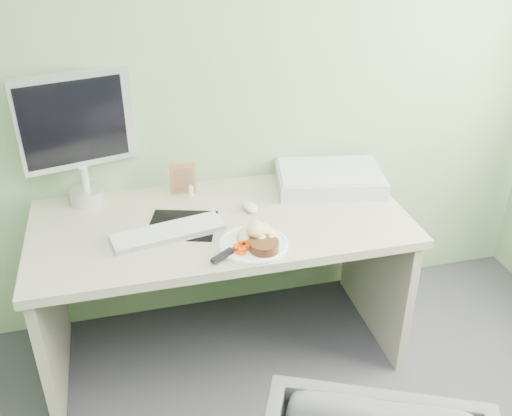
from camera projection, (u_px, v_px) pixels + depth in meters
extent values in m
plane|color=#81A070|center=(200.00, 52.00, 2.45)|extent=(3.50, 0.00, 3.50)
cube|color=#AEA592|center=(221.00, 223.00, 2.45)|extent=(1.60, 0.75, 0.04)
cube|color=#A1988A|center=(51.00, 318.00, 2.46)|extent=(0.04, 0.70, 0.69)
cube|color=#A1988A|center=(376.00, 268.00, 2.79)|extent=(0.04, 0.70, 0.69)
cylinder|color=white|center=(253.00, 245.00, 2.25)|extent=(0.28, 0.28, 0.01)
cylinder|color=black|center=(264.00, 246.00, 2.20)|extent=(0.15, 0.15, 0.04)
ellipsoid|color=tan|center=(258.00, 232.00, 2.25)|extent=(0.13, 0.10, 0.07)
cube|color=#F04005|center=(243.00, 246.00, 2.19)|extent=(0.08, 0.07, 0.04)
cube|color=silver|center=(247.00, 241.00, 2.24)|extent=(0.14, 0.11, 0.01)
cube|color=black|center=(222.00, 256.00, 2.15)|extent=(0.10, 0.08, 0.02)
cube|color=black|center=(182.00, 225.00, 2.39)|extent=(0.34, 0.31, 0.00)
cube|color=white|center=(168.00, 232.00, 2.32)|extent=(0.47, 0.22, 0.02)
ellipsoid|color=white|center=(250.00, 207.00, 2.49)|extent=(0.07, 0.10, 0.03)
cube|color=#9D7849|center=(183.00, 179.00, 2.61)|extent=(0.12, 0.03, 0.15)
cylinder|color=white|center=(191.00, 192.00, 2.61)|extent=(0.02, 0.02, 0.05)
cone|color=#96C5F1|center=(191.00, 185.00, 2.59)|extent=(0.02, 0.02, 0.02)
cube|color=silver|center=(329.00, 179.00, 2.69)|extent=(0.54, 0.41, 0.08)
cylinder|color=silver|center=(87.00, 196.00, 2.55)|extent=(0.15, 0.15, 0.06)
cylinder|color=silver|center=(85.00, 179.00, 2.51)|extent=(0.04, 0.04, 0.11)
cube|color=silver|center=(76.00, 121.00, 2.41)|extent=(0.48, 0.16, 0.41)
cube|color=black|center=(75.00, 123.00, 2.38)|extent=(0.42, 0.11, 0.36)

